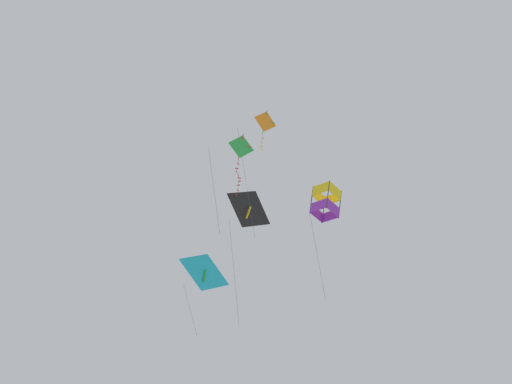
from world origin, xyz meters
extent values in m
pyramid|color=black|center=(0.40, -2.85, 35.78)|extent=(0.88, 2.81, 1.64)
cube|color=yellow|center=(0.64, -2.85, 35.65)|extent=(0.96, 0.07, 1.02)
cube|color=yellow|center=(0.08, -2.84, 36.47)|extent=(0.13, 0.70, 0.19)
cylinder|color=#47474C|center=(1.39, -2.76, 31.56)|extent=(0.21, 1.26, 6.80)
cube|color=orange|center=(-2.67, -0.89, 39.85)|extent=(0.56, 1.44, 1.50)
cylinder|color=green|center=(-2.65, -0.90, 39.86)|extent=(0.52, 0.12, 1.70)
cylinder|color=green|center=(-2.69, -0.89, 39.99)|extent=(0.55, 1.13, 0.04)
cylinder|color=#47474C|center=(-2.41, -0.94, 38.84)|extent=(0.04, 0.05, 0.34)
cube|color=yellow|center=(-2.40, -0.96, 38.67)|extent=(0.10, 0.16, 0.06)
cylinder|color=#47474C|center=(-2.36, -0.95, 38.50)|extent=(0.02, 0.07, 0.34)
cube|color=yellow|center=(-2.33, -0.95, 38.33)|extent=(0.05, 0.17, 0.06)
cylinder|color=#47474C|center=(-2.32, -0.95, 38.16)|extent=(0.02, 0.04, 0.34)
cube|color=yellow|center=(-2.30, -0.96, 37.99)|extent=(0.17, 0.06, 0.06)
cylinder|color=#47474C|center=(-2.35, -0.95, 37.82)|extent=(0.02, 0.09, 0.34)
cube|color=yellow|center=(-2.39, -0.94, 37.65)|extent=(0.09, 0.16, 0.06)
cylinder|color=#47474C|center=(-1.34, -0.68, 35.60)|extent=(0.52, 2.20, 6.81)
pyramid|color=#1EB2C6|center=(5.35, -4.19, 34.08)|extent=(0.68, 2.99, 1.88)
cube|color=green|center=(5.56, -4.21, 33.87)|extent=(0.84, 0.15, 0.96)
cube|color=green|center=(5.24, -4.18, 34.87)|extent=(0.16, 0.75, 0.20)
cylinder|color=#47474C|center=(6.30, -4.09, 31.69)|extent=(0.24, 1.66, 2.90)
cube|color=yellow|center=(-4.14, -3.91, 34.96)|extent=(0.18, 1.17, 0.62)
cube|color=yellow|center=(-5.29, -3.93, 34.73)|extent=(0.18, 1.17, 0.62)
cube|color=yellow|center=(-4.72, -3.33, 34.84)|extent=(1.27, 0.06, 0.84)
cube|color=yellow|center=(-4.70, -4.51, 34.84)|extent=(1.27, 0.06, 0.84)
cube|color=purple|center=(-3.91, -3.90, 33.81)|extent=(0.18, 1.17, 0.62)
cube|color=purple|center=(-5.06, -3.93, 33.58)|extent=(0.18, 1.17, 0.62)
cube|color=purple|center=(-4.50, -3.33, 33.70)|extent=(1.27, 0.06, 0.84)
cube|color=purple|center=(-4.48, -4.50, 33.70)|extent=(1.27, 0.06, 0.84)
cylinder|color=#332D28|center=(-4.04, -3.32, 34.38)|extent=(0.41, 0.05, 1.86)
cylinder|color=#332D28|center=(-4.01, -4.49, 34.38)|extent=(0.41, 0.05, 1.86)
cylinder|color=#332D28|center=(-5.19, -3.34, 34.16)|extent=(0.41, 0.05, 1.86)
cylinder|color=#332D28|center=(-5.16, -4.51, 34.16)|extent=(0.41, 0.05, 1.86)
cylinder|color=#47474C|center=(-3.84, -3.84, 30.79)|extent=(0.16, 1.20, 5.19)
cube|color=green|center=(-3.44, 2.08, 35.04)|extent=(0.68, 1.36, 1.47)
cylinder|color=red|center=(-3.41, 2.07, 35.05)|extent=(0.52, 0.16, 1.66)
cylinder|color=red|center=(-3.45, 2.08, 35.17)|extent=(0.65, 1.05, 0.03)
cylinder|color=#47474C|center=(-3.20, 2.02, 34.08)|extent=(0.02, 0.01, 0.27)
cube|color=red|center=(-3.20, 2.03, 33.95)|extent=(0.02, 0.17, 0.06)
cylinder|color=#47474C|center=(-3.14, 2.02, 33.82)|extent=(0.03, 0.12, 0.27)
cube|color=red|center=(-3.09, 2.01, 33.69)|extent=(0.15, 0.11, 0.06)
cylinder|color=#47474C|center=(-3.10, 2.03, 33.55)|extent=(0.06, 0.04, 0.27)
cube|color=red|center=(-3.12, 2.05, 33.42)|extent=(0.14, 0.13, 0.06)
cylinder|color=#47474C|center=(-3.15, 2.02, 33.29)|extent=(0.09, 0.07, 0.27)
cube|color=red|center=(-3.18, 1.98, 33.15)|extent=(0.11, 0.15, 0.06)
cylinder|color=#47474C|center=(-3.22, 1.99, 33.02)|extent=(0.03, 0.10, 0.27)
cube|color=red|center=(-3.26, 2.00, 32.89)|extent=(0.09, 0.16, 0.06)
cylinder|color=#47474C|center=(-3.28, 2.00, 32.76)|extent=(0.02, 0.04, 0.27)
cube|color=red|center=(-3.29, 2.01, 32.62)|extent=(0.17, 0.04, 0.06)
cylinder|color=#47474C|center=(-3.28, 2.03, 32.49)|extent=(0.05, 0.04, 0.27)
cube|color=red|center=(-3.27, 2.05, 32.36)|extent=(0.15, 0.12, 0.06)
cylinder|color=#47474C|center=(-3.22, 2.01, 32.23)|extent=(0.07, 0.10, 0.27)
cube|color=red|center=(-3.18, 1.98, 32.09)|extent=(0.06, 0.17, 0.06)
cylinder|color=#47474C|center=(-3.14, 2.00, 31.96)|extent=(0.05, 0.08, 0.27)
cube|color=red|center=(-3.10, 2.02, 31.83)|extent=(0.11, 0.15, 0.06)
cylinder|color=#47474C|center=(-2.05, 2.60, 32.28)|extent=(1.19, 2.31, 3.87)
camera|label=1|loc=(-24.18, 24.66, 5.08)|focal=55.26mm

